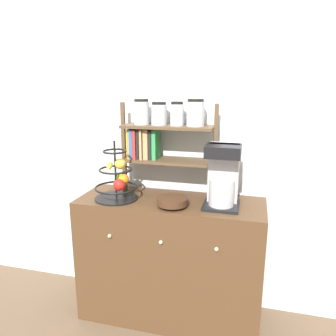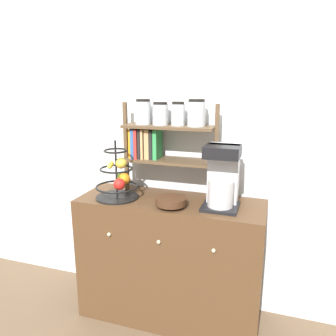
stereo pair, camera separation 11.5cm
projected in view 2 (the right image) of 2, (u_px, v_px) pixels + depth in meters
name	position (u px, v px, depth m)	size (l,w,h in m)	color
ground_plane	(160.00, 335.00, 2.04)	(12.00, 12.00, 0.00)	brown
wall_back	(182.00, 119.00, 2.15)	(7.00, 0.05, 2.60)	silver
sideboard	(170.00, 260.00, 2.14)	(1.16, 0.44, 0.82)	#4C331E
coffee_maker	(222.00, 177.00, 1.88)	(0.21, 0.22, 0.37)	black
fruit_stand	(118.00, 179.00, 2.06)	(0.27, 0.27, 0.37)	black
wooden_bowl	(171.00, 201.00, 1.92)	(0.18, 0.18, 0.06)	#422819
shelf_hutch	(163.00, 132.00, 2.08)	(0.63, 0.20, 0.61)	brown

